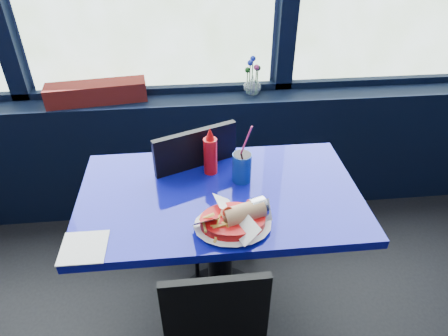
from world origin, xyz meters
The scene contains 9 objects.
window_sill centered at (0.00, 2.87, 0.40)m, with size 5.00×0.26×0.80m, color black.
near_table centered at (0.30, 2.00, 0.57)m, with size 1.20×0.70×0.75m.
chair_near_back centered at (0.26, 2.32, 0.54)m, with size 0.55×0.55×0.94m.
planter_box centered at (-0.33, 2.86, 0.86)m, with size 0.56×0.14×0.11m, color maroon.
flower_vase centered at (0.58, 2.87, 0.87)m, with size 0.12×0.12×0.23m.
food_basket centered at (0.34, 1.78, 0.79)m, with size 0.28×0.28×0.10m.
ketchup_bottle centered at (0.27, 2.16, 0.85)m, with size 0.06×0.06×0.23m.
soda_cup centered at (0.41, 2.08, 0.82)m, with size 0.08×0.08×0.29m.
napkin centered at (-0.22, 1.73, 0.75)m, with size 0.16×0.16×0.00m, color white.
Camera 1 is at (0.18, 0.67, 1.82)m, focal length 32.00 mm.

